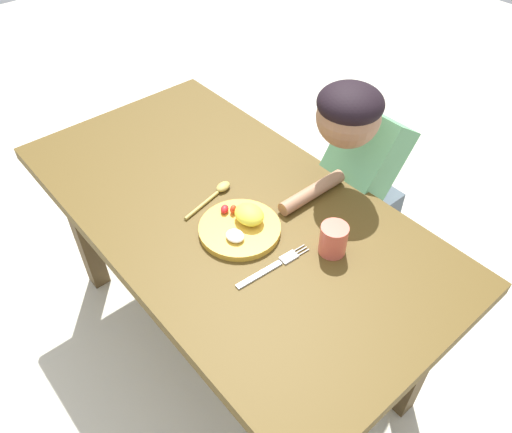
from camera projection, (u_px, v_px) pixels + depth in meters
The scene contains 7 objects.
ground_plane at pixel (234, 336), 1.96m from camera, with size 8.00×8.00×0.00m, color beige.
dining_table at pixel (228, 229), 1.54m from camera, with size 1.40×0.74×0.69m.
plate at pixel (241, 225), 1.40m from camera, with size 0.23×0.23×0.06m.
fork at pixel (272, 267), 1.31m from camera, with size 0.03×0.23×0.01m.
spoon at pixel (217, 192), 1.51m from camera, with size 0.07×0.20×0.02m.
drinking_cup at pixel (333, 239), 1.32m from camera, with size 0.07×0.07×0.09m, color #DD5E4B.
person at pixel (357, 192), 1.69m from camera, with size 0.19×0.51×1.02m.
Camera 1 is at (0.88, -0.64, 1.69)m, focal length 34.96 mm.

